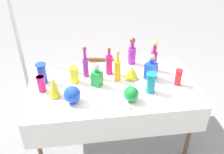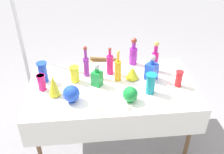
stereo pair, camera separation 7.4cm
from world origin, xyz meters
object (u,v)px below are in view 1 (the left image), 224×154
object	(u,v)px
tall_bottle_3	(132,53)
round_bowl_0	(72,95)
square_decanter_1	(151,69)
tall_bottle_1	(154,58)
fluted_vase_0	(54,87)
tall_bottle_0	(86,65)
fluted_vase_1	(132,72)
slender_vase_4	(151,82)
tall_bottle_4	(118,69)
canopy_pole	(19,43)
slender_vase_0	(74,74)
cardboard_box_behind_left	(101,72)
tall_bottle_2	(109,64)
round_bowl_1	(131,94)
slender_vase_1	(41,83)
slender_vase_2	(178,77)
slender_vase_3	(42,73)
square_decanter_0	(97,77)

from	to	relation	value
tall_bottle_3	round_bowl_0	xyz separation A→B (m)	(-0.70, -0.64, -0.05)
tall_bottle_3	square_decanter_1	distance (m)	0.37
tall_bottle_1	square_decanter_1	xyz separation A→B (m)	(-0.07, -0.17, -0.04)
square_decanter_1	fluted_vase_0	bearing A→B (deg)	-169.65
tall_bottle_0	tall_bottle_1	size ratio (longest dim) A/B	0.97
square_decanter_1	fluted_vase_1	world-z (taller)	square_decanter_1
tall_bottle_3	slender_vase_4	bearing A→B (deg)	-82.88
tall_bottle_4	canopy_pole	world-z (taller)	canopy_pole
tall_bottle_0	round_bowl_0	bearing A→B (deg)	-108.77
tall_bottle_4	slender_vase_0	world-z (taller)	tall_bottle_4
fluted_vase_0	tall_bottle_1	bearing A→B (deg)	17.95
cardboard_box_behind_left	tall_bottle_2	bearing A→B (deg)	-89.54
tall_bottle_0	canopy_pole	world-z (taller)	canopy_pole
round_bowl_1	tall_bottle_1	bearing A→B (deg)	55.21
square_decanter_1	canopy_pole	world-z (taller)	canopy_pole
tall_bottle_0	tall_bottle_2	size ratio (longest dim) A/B	1.11
slender_vase_1	round_bowl_1	distance (m)	0.89
slender_vase_2	fluted_vase_0	xyz separation A→B (m)	(-1.25, -0.03, 0.02)
tall_bottle_4	slender_vase_2	distance (m)	0.63
slender_vase_3	fluted_vase_1	xyz separation A→B (m)	(0.94, -0.05, -0.04)
square_decanter_1	tall_bottle_0	bearing A→B (deg)	168.25
tall_bottle_4	canopy_pole	distance (m)	1.25
slender_vase_0	canopy_pole	world-z (taller)	canopy_pole
slender_vase_1	round_bowl_0	xyz separation A→B (m)	(0.30, -0.22, -0.00)
tall_bottle_4	slender_vase_2	xyz separation A→B (m)	(0.61, -0.17, -0.03)
slender_vase_0	square_decanter_1	bearing A→B (deg)	-3.15
slender_vase_0	fluted_vase_1	size ratio (longest dim) A/B	1.22
square_decanter_0	canopy_pole	size ratio (longest dim) A/B	0.11
slender_vase_2	slender_vase_4	world-z (taller)	slender_vase_4
tall_bottle_1	fluted_vase_0	xyz separation A→B (m)	(-1.08, -0.35, -0.04)
canopy_pole	tall_bottle_3	bearing A→B (deg)	-12.10
tall_bottle_0	fluted_vase_1	bearing A→B (deg)	-12.68
round_bowl_1	round_bowl_0	bearing A→B (deg)	174.47
round_bowl_0	tall_bottle_1	bearing A→B (deg)	26.90
slender_vase_3	fluted_vase_1	size ratio (longest dim) A/B	1.52
tall_bottle_0	square_decanter_0	world-z (taller)	tall_bottle_0
tall_bottle_1	slender_vase_2	world-z (taller)	tall_bottle_1
square_decanter_0	round_bowl_1	distance (m)	0.42
tall_bottle_2	slender_vase_4	bearing A→B (deg)	-47.63
tall_bottle_0	tall_bottle_4	xyz separation A→B (m)	(0.33, -0.12, -0.01)
square_decanter_0	tall_bottle_0	bearing A→B (deg)	118.78
fluted_vase_1	cardboard_box_behind_left	size ratio (longest dim) A/B	0.28
tall_bottle_2	fluted_vase_1	world-z (taller)	tall_bottle_2
fluted_vase_0	round_bowl_0	bearing A→B (deg)	-33.24
tall_bottle_0	slender_vase_4	size ratio (longest dim) A/B	1.64
square_decanter_1	slender_vase_4	distance (m)	0.24
square_decanter_1	cardboard_box_behind_left	xyz separation A→B (m)	(-0.43, 1.15, -0.72)
tall_bottle_2	tall_bottle_4	world-z (taller)	tall_bottle_4
tall_bottle_2	square_decanter_1	bearing A→B (deg)	-20.70
slender_vase_0	slender_vase_4	size ratio (longest dim) A/B	0.83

